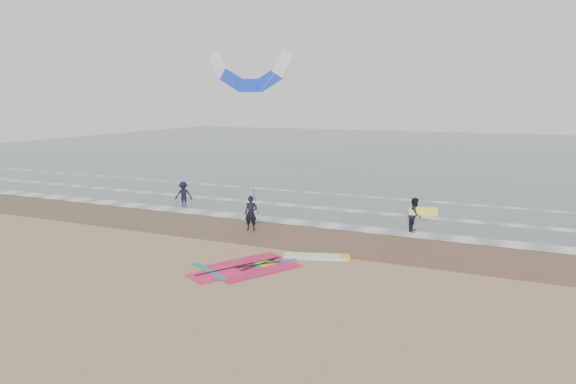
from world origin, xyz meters
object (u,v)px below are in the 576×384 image
at_px(person_walking, 415,215).
at_px(surf_kite, 250,75).
at_px(person_wading, 183,189).
at_px(windsurf_rig, 270,264).
at_px(person_standing, 251,213).

relative_size(person_walking, surf_kite, 0.20).
distance_m(person_wading, surf_kite, 8.15).
bearing_deg(windsurf_rig, person_wading, 139.18).
bearing_deg(person_walking, surf_kite, 66.72).
distance_m(windsurf_rig, surf_kite, 15.72).
distance_m(person_standing, person_walking, 7.84).
xyz_separation_m(windsurf_rig, person_walking, (4.13, 7.34, 0.79)).
bearing_deg(person_wading, person_standing, -51.83).
bearing_deg(surf_kite, person_standing, -62.33).
relative_size(person_wading, surf_kite, 0.20).
distance_m(windsurf_rig, person_wading, 13.37).
relative_size(person_standing, person_walking, 1.02).
height_order(windsurf_rig, person_standing, person_standing).
bearing_deg(person_wading, windsurf_rig, -60.75).
bearing_deg(person_walking, windsurf_rig, 149.08).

